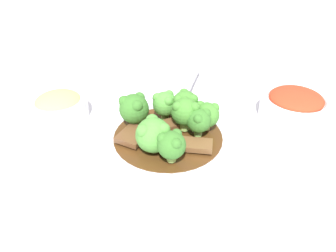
{
  "coord_description": "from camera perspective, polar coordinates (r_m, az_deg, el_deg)",
  "views": [
    {
      "loc": [
        0.37,
        -0.18,
        0.32
      ],
      "look_at": [
        0.0,
        0.0,
        0.03
      ],
      "focal_mm": 35.0,
      "sensor_mm": 36.0,
      "label": 1
    }
  ],
  "objects": [
    {
      "name": "ground_plane",
      "position": [
        0.52,
        -0.0,
        -3.06
      ],
      "size": [
        4.0,
        4.0,
        0.0
      ],
      "primitive_type": "plane",
      "color": "silver"
    },
    {
      "name": "main_plate",
      "position": [
        0.52,
        -0.0,
        -2.18
      ],
      "size": [
        0.28,
        0.28,
        0.02
      ],
      "color": "white",
      "rests_on": "ground_plane"
    },
    {
      "name": "beef_strip_0",
      "position": [
        0.52,
        -0.58,
        -0.1
      ],
      "size": [
        0.02,
        0.07,
        0.01
      ],
      "color": "brown",
      "rests_on": "main_plate"
    },
    {
      "name": "beef_strip_1",
      "position": [
        0.49,
        3.35,
        -3.19
      ],
      "size": [
        0.07,
        0.08,
        0.01
      ],
      "color": "brown",
      "rests_on": "main_plate"
    },
    {
      "name": "beef_strip_2",
      "position": [
        0.51,
        -6.09,
        -1.66
      ],
      "size": [
        0.06,
        0.06,
        0.01
      ],
      "color": "brown",
      "rests_on": "main_plate"
    },
    {
      "name": "broccoli_floret_0",
      "position": [
        0.52,
        -5.93,
        3.13
      ],
      "size": [
        0.05,
        0.05,
        0.05
      ],
      "color": "#8EB756",
      "rests_on": "main_plate"
    },
    {
      "name": "broccoli_floret_1",
      "position": [
        0.53,
        2.98,
        3.94
      ],
      "size": [
        0.04,
        0.04,
        0.05
      ],
      "color": "#7FA84C",
      "rests_on": "main_plate"
    },
    {
      "name": "broccoli_floret_2",
      "position": [
        0.51,
        6.77,
        2.04
      ],
      "size": [
        0.04,
        0.04,
        0.05
      ],
      "color": "#8EB756",
      "rests_on": "main_plate"
    },
    {
      "name": "broccoli_floret_3",
      "position": [
        0.45,
        0.62,
        -3.25
      ],
      "size": [
        0.04,
        0.04,
        0.05
      ],
      "color": "#8EB756",
      "rests_on": "main_plate"
    },
    {
      "name": "broccoli_floret_4",
      "position": [
        0.47,
        -2.59,
        -1.43
      ],
      "size": [
        0.05,
        0.05,
        0.05
      ],
      "color": "#7FA84C",
      "rests_on": "main_plate"
    },
    {
      "name": "broccoli_floret_5",
      "position": [
        0.5,
        5.4,
        1.02
      ],
      "size": [
        0.04,
        0.04,
        0.05
      ],
      "color": "#7FA84C",
      "rests_on": "main_plate"
    },
    {
      "name": "broccoli_floret_6",
      "position": [
        0.54,
        -0.54,
        3.96
      ],
      "size": [
        0.04,
        0.04,
        0.05
      ],
      "color": "#8EB756",
      "rests_on": "main_plate"
    },
    {
      "name": "broccoli_floret_7",
      "position": [
        0.5,
        3.12,
        2.47
      ],
      "size": [
        0.04,
        0.04,
        0.06
      ],
      "color": "#8EB756",
      "rests_on": "main_plate"
    },
    {
      "name": "serving_spoon",
      "position": [
        0.58,
        2.39,
        4.13
      ],
      "size": [
        0.17,
        0.16,
        0.01
      ],
      "color": "#B7B7BC",
      "rests_on": "main_plate"
    },
    {
      "name": "side_bowl_kimchi",
      "position": [
        0.61,
        21.19,
        3.37
      ],
      "size": [
        0.12,
        0.12,
        0.05
      ],
      "color": "white",
      "rests_on": "ground_plane"
    },
    {
      "name": "side_bowl_appetizer",
      "position": [
        0.61,
        -18.43,
        3.34
      ],
      "size": [
        0.1,
        0.1,
        0.05
      ],
      "color": "white",
      "rests_on": "ground_plane"
    },
    {
      "name": "sauce_dish",
      "position": [
        0.39,
        -6.62,
        -19.76
      ],
      "size": [
        0.07,
        0.07,
        0.01
      ],
      "color": "white",
      "rests_on": "ground_plane"
    }
  ]
}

